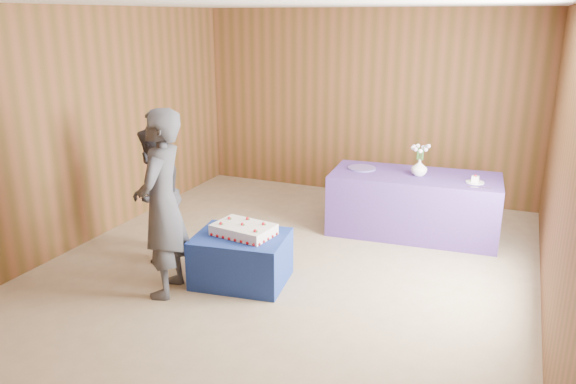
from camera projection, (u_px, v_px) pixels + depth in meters
The scene contains 13 objects.
ground at pixel (286, 270), 5.97m from camera, with size 6.00×6.00×0.00m, color gray.
room_shell at pixel (285, 100), 5.42m from camera, with size 5.04×6.04×2.72m.
cake_table at pixel (241, 259), 5.64m from camera, with size 0.90×0.70×0.50m, color navy.
serving_table at pixel (413, 204), 6.88m from camera, with size 2.00×0.90×0.75m, color #462F82.
sheet_cake at pixel (244, 230), 5.57m from camera, with size 0.66×0.50×0.14m.
vase at pixel (419, 168), 6.70m from camera, with size 0.19×0.19×0.20m, color silver.
flower_spray at pixel (421, 148), 6.63m from camera, with size 0.22×0.23×0.17m.
platter at pixel (362, 168), 7.02m from camera, with size 0.35×0.35×0.02m, color #594A94.
plate at pixel (475, 182), 6.44m from camera, with size 0.21×0.21×0.01m, color silver.
cake_slice at pixel (475, 179), 6.42m from camera, with size 0.08×0.07×0.09m.
knife at pixel (479, 188), 6.25m from camera, with size 0.26×0.02×0.00m, color #B6B6BA.
guest_left at pixel (162, 204), 5.23m from camera, with size 0.66×0.43×1.80m, color #383942.
guest_right at pixel (155, 194), 6.08m from camera, with size 0.72×0.56×1.47m, color #2E2E37.
Camera 1 is at (2.12, -5.01, 2.58)m, focal length 35.00 mm.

